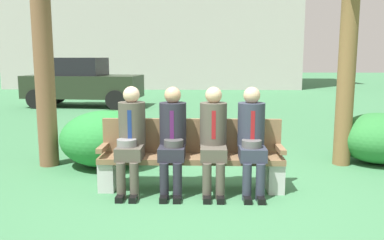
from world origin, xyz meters
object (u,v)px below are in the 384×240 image
park_bench (191,156)px  shrub_mid_lawn (110,129)px  seated_man_centerright (213,134)px  seated_man_rightmost (252,135)px  shrub_near_bench (379,138)px  shrub_far_lawn (105,138)px  seated_man_centerleft (172,135)px  seated_man_leftmost (131,134)px  parked_car_near (83,82)px

park_bench → shrub_mid_lawn: size_ratio=2.04×
seated_man_centerright → seated_man_rightmost: same height
seated_man_rightmost → shrub_mid_lawn: (-2.37, 2.48, -0.38)m
seated_man_rightmost → shrub_near_bench: size_ratio=1.02×
shrub_mid_lawn → shrub_far_lawn: bearing=-79.9°
seated_man_rightmost → seated_man_centerleft: bearing=-180.0°
park_bench → shrub_near_bench: park_bench is taller
seated_man_leftmost → shrub_near_bench: size_ratio=1.03×
shrub_mid_lawn → shrub_far_lawn: size_ratio=0.82×
park_bench → seated_man_leftmost: 0.82m
seated_man_centerright → seated_man_leftmost: bearing=-179.7°
parked_car_near → seated_man_rightmost: bearing=-61.2°
seated_man_centerright → seated_man_rightmost: 0.48m
seated_man_rightmost → parked_car_near: size_ratio=0.33×
seated_man_leftmost → seated_man_centerright: seated_man_leftmost is taller
seated_man_leftmost → seated_man_centerleft: 0.52m
shrub_near_bench → parked_car_near: size_ratio=0.32×
shrub_far_lawn → parked_car_near: 8.02m
seated_man_centerleft → shrub_mid_lawn: size_ratio=1.16×
park_bench → shrub_mid_lawn: 2.84m
seated_man_centerleft → shrub_mid_lawn: 2.86m
park_bench → seated_man_centerleft: 0.40m
shrub_mid_lawn → seated_man_leftmost: bearing=-70.9°
park_bench → seated_man_leftmost: seated_man_leftmost is taller
seated_man_centerleft → seated_man_centerright: bearing=0.7°
seated_man_centerright → seated_man_rightmost: size_ratio=1.00×
seated_man_rightmost → seated_man_centerright: bearing=179.3°
seated_man_centerleft → seated_man_leftmost: bearing=180.0°
shrub_mid_lawn → parked_car_near: (-2.43, 6.26, 0.48)m
shrub_near_bench → parked_car_near: (-7.03, 7.24, 0.43)m
seated_man_centerleft → parked_car_near: 9.53m
seated_man_centerleft → shrub_far_lawn: size_ratio=0.95×
park_bench → seated_man_rightmost: size_ratio=1.76×
park_bench → shrub_near_bench: bearing=24.5°
seated_man_leftmost → seated_man_rightmost: seated_man_leftmost is taller
seated_man_leftmost → seated_man_rightmost: (1.51, -0.00, -0.00)m
seated_man_leftmost → shrub_far_lawn: seated_man_leftmost is taller
seated_man_centerright → parked_car_near: size_ratio=0.33×
park_bench → shrub_mid_lawn: (-1.61, 2.34, -0.08)m
seated_man_leftmost → shrub_near_bench: bearing=21.8°
seated_man_centerright → shrub_near_bench: seated_man_centerright is taller
shrub_far_lawn → shrub_near_bench: bearing=4.1°
seated_man_centerright → parked_car_near: (-4.32, 8.73, 0.09)m
seated_man_centerleft → seated_man_rightmost: size_ratio=1.00×
park_bench → shrub_far_lawn: bearing=142.7°
shrub_near_bench → shrub_mid_lawn: 4.70m
seated_man_leftmost → shrub_mid_lawn: size_ratio=1.16×
seated_man_rightmost → parked_car_near: (-4.79, 8.73, 0.10)m
shrub_mid_lawn → parked_car_near: parked_car_near is taller
seated_man_centerleft → seated_man_centerright: same height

